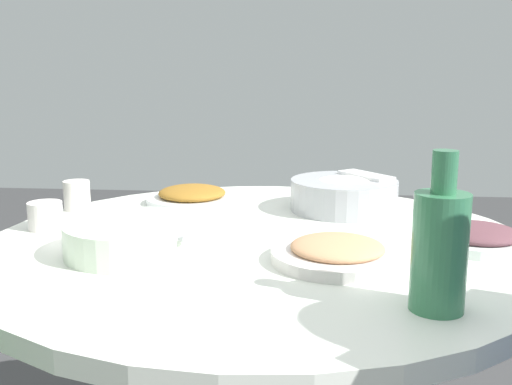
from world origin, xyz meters
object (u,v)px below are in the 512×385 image
object	(u,v)px
rice_bowl	(344,194)
dish_stirfry	(192,196)
round_dining_table	(260,300)
dish_shrimp	(337,252)
dish_eggplant	(477,237)
soup_bowl	(132,238)
tea_cup_near	(77,195)
green_bottle	(440,247)
tea_cup_far	(45,216)

from	to	relation	value
rice_bowl	dish_stirfry	xyz separation A→B (m)	(0.39, -0.04, -0.02)
rice_bowl	dish_stirfry	size ratio (longest dim) A/B	1.11
round_dining_table	dish_shrimp	size ratio (longest dim) A/B	4.66
round_dining_table	dish_shrimp	world-z (taller)	dish_shrimp
round_dining_table	rice_bowl	world-z (taller)	rice_bowl
dish_shrimp	dish_eggplant	bearing A→B (deg)	-155.60
round_dining_table	soup_bowl	world-z (taller)	soup_bowl
round_dining_table	tea_cup_near	xyz separation A→B (m)	(0.47, -0.21, 0.17)
dish_eggplant	green_bottle	xyz separation A→B (m)	(0.14, 0.33, 0.08)
dish_eggplant	tea_cup_near	world-z (taller)	tea_cup_near
soup_bowl	tea_cup_far	xyz separation A→B (m)	(0.24, -0.15, 0.00)
dish_eggplant	tea_cup_near	xyz separation A→B (m)	(0.90, -0.23, 0.02)
dish_stirfry	tea_cup_near	world-z (taller)	tea_cup_near
dish_shrimp	green_bottle	bearing A→B (deg)	122.84
round_dining_table	rice_bowl	size ratio (longest dim) A/B	4.29
dish_shrimp	dish_eggplant	xyz separation A→B (m)	(-0.28, -0.13, -0.00)
dish_stirfry	dish_eggplant	size ratio (longest dim) A/B	1.13
rice_bowl	green_bottle	size ratio (longest dim) A/B	1.12
soup_bowl	dish_stirfry	world-z (taller)	soup_bowl
rice_bowl	tea_cup_near	size ratio (longest dim) A/B	3.63
rice_bowl	tea_cup_near	distance (m)	0.66
dish_shrimp	tea_cup_near	xyz separation A→B (m)	(0.62, -0.35, 0.02)
round_dining_table	green_bottle	bearing A→B (deg)	129.51
tea_cup_near	tea_cup_far	distance (m)	0.18
dish_stirfry	tea_cup_far	xyz separation A→B (m)	(0.27, 0.28, 0.01)
dish_eggplant	tea_cup_far	world-z (taller)	tea_cup_far
dish_stirfry	green_bottle	world-z (taller)	green_bottle
dish_eggplant	green_bottle	distance (m)	0.37
dish_stirfry	green_bottle	size ratio (longest dim) A/B	1.02
green_bottle	soup_bowl	bearing A→B (deg)	-23.32
green_bottle	tea_cup_far	world-z (taller)	green_bottle
tea_cup_near	tea_cup_far	bearing A→B (deg)	90.77
soup_bowl	green_bottle	bearing A→B (deg)	156.68
rice_bowl	tea_cup_near	xyz separation A→B (m)	(0.65, 0.05, -0.00)
rice_bowl	dish_stirfry	bearing A→B (deg)	-6.40
green_bottle	tea_cup_near	world-z (taller)	green_bottle
dish_eggplant	rice_bowl	bearing A→B (deg)	-48.78
dish_shrimp	green_bottle	size ratio (longest dim) A/B	1.03
dish_stirfry	dish_eggplant	xyz separation A→B (m)	(-0.63, 0.32, -0.00)
round_dining_table	soup_bowl	xyz separation A→B (m)	(0.23, 0.12, 0.16)
soup_bowl	green_bottle	distance (m)	0.56
rice_bowl	green_bottle	xyz separation A→B (m)	(-0.10, 0.61, 0.05)
dish_shrimp	rice_bowl	bearing A→B (deg)	-94.51
rice_bowl	tea_cup_far	xyz separation A→B (m)	(0.65, 0.24, -0.01)
dish_stirfry	round_dining_table	bearing A→B (deg)	123.20
tea_cup_far	rice_bowl	bearing A→B (deg)	-160.02
tea_cup_near	dish_shrimp	bearing A→B (deg)	150.49
dish_shrimp	tea_cup_near	size ratio (longest dim) A/B	3.34
rice_bowl	dish_eggplant	distance (m)	0.37
dish_stirfry	tea_cup_near	bearing A→B (deg)	19.80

